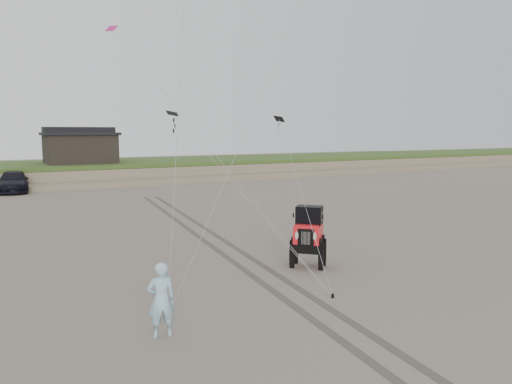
% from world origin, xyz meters
% --- Properties ---
extents(ground, '(160.00, 160.00, 0.00)m').
position_xyz_m(ground, '(0.00, 0.00, 0.00)').
color(ground, '#6B6054').
rests_on(ground, ground).
extents(dune_ridge, '(160.00, 14.25, 1.73)m').
position_xyz_m(dune_ridge, '(0.00, 37.50, 0.82)').
color(dune_ridge, '#7A6B54').
rests_on(dune_ridge, ground).
extents(cabin, '(6.40, 5.40, 3.35)m').
position_xyz_m(cabin, '(2.00, 37.00, 3.24)').
color(cabin, black).
rests_on(cabin, dune_ridge).
extents(truck_c, '(2.79, 5.63, 1.57)m').
position_xyz_m(truck_c, '(-4.17, 31.01, 0.79)').
color(truck_c, black).
rests_on(truck_c, ground).
extents(jeep, '(4.63, 4.53, 1.69)m').
position_xyz_m(jeep, '(2.95, 2.02, 0.84)').
color(jeep, red).
rests_on(jeep, ground).
extents(man, '(0.70, 0.52, 1.74)m').
position_xyz_m(man, '(-3.40, -1.15, 0.87)').
color(man, '#8AB9D5').
rests_on(man, ground).
extents(kite_flock, '(8.19, 5.84, 8.44)m').
position_xyz_m(kite_flock, '(2.75, 7.20, 9.55)').
color(kite_flock, '#C3186E').
rests_on(kite_flock, ground).
extents(stake_main, '(0.08, 0.08, 0.12)m').
position_xyz_m(stake_main, '(-2.92, -0.17, 0.06)').
color(stake_main, black).
rests_on(stake_main, ground).
extents(stake_aux, '(0.08, 0.08, 0.12)m').
position_xyz_m(stake_aux, '(1.66, -0.97, 0.06)').
color(stake_aux, black).
rests_on(stake_aux, ground).
extents(tire_tracks, '(5.22, 29.74, 0.01)m').
position_xyz_m(tire_tracks, '(2.00, 8.00, 0.00)').
color(tire_tracks, '#4C443D').
rests_on(tire_tracks, ground).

